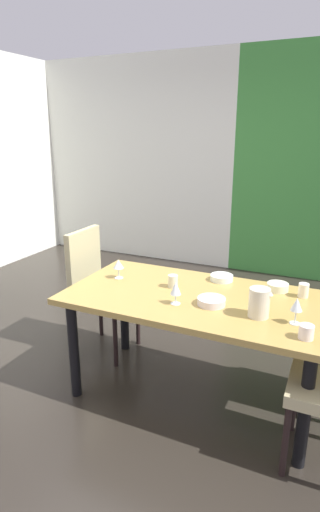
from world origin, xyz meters
name	(u,v)px	position (x,y,z in m)	size (l,w,h in m)	color
ground_plane	(116,358)	(0.00, 0.00, -0.01)	(5.42, 5.36, 0.02)	#2A251F
back_panel_interior	(132,161)	(-1.24, 2.63, 1.38)	(2.95, 0.10, 2.76)	silver
dining_table	(196,308)	(0.75, -0.19, 0.66)	(1.70, 0.90, 0.75)	#AD8C47
chair_left_far	(97,285)	(-0.20, 0.08, 0.57)	(0.45, 0.44, 1.03)	tan
wine_glass_near_window	(297,305)	(1.39, -0.33, 0.87)	(0.07, 0.07, 0.16)	silver
wine_glass_right	(176,289)	(0.68, -0.36, 0.86)	(0.07, 0.07, 0.15)	silver
wine_glass_front	(118,265)	(0.12, -0.12, 0.86)	(0.08, 0.08, 0.14)	silver
serving_bowl_west	(211,301)	(0.88, -0.28, 0.78)	(0.18, 0.18, 0.05)	silver
serving_bowl_corner	(278,287)	(1.22, 0.13, 0.78)	(0.14, 0.14, 0.05)	#EBF0CA
serving_bowl_north	(222,278)	(0.82, 0.15, 0.78)	(0.16, 0.16, 0.04)	white
cup_south	(303,290)	(1.39, 0.08, 0.80)	(0.07, 0.07, 0.09)	white
cup_center	(306,332)	(1.46, -0.49, 0.79)	(0.08, 0.08, 0.08)	silver
cup_near_shelf	(173,281)	(0.55, -0.11, 0.80)	(0.07, 0.07, 0.09)	beige
pitcher_left	(259,302)	(1.18, -0.33, 0.84)	(0.14, 0.12, 0.18)	beige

